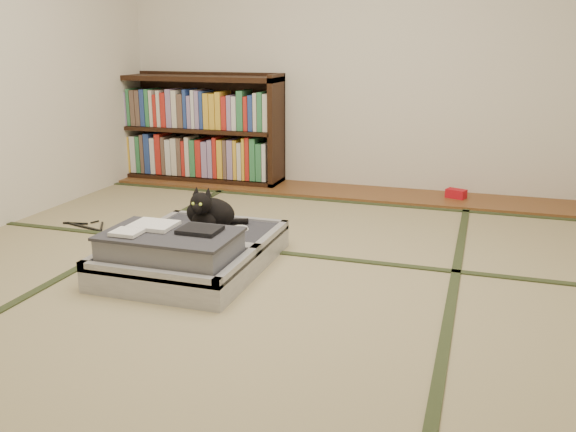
% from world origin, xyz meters
% --- Properties ---
extents(floor, '(4.50, 4.50, 0.00)m').
position_xyz_m(floor, '(0.00, 0.00, 0.00)').
color(floor, tan).
rests_on(floor, ground).
extents(wood_strip, '(4.00, 0.50, 0.02)m').
position_xyz_m(wood_strip, '(0.00, 2.00, 0.01)').
color(wood_strip, brown).
rests_on(wood_strip, ground).
extents(red_item, '(0.17, 0.14, 0.07)m').
position_xyz_m(red_item, '(0.91, 2.03, 0.06)').
color(red_item, red).
rests_on(red_item, wood_strip).
extents(tatami_borders, '(4.00, 4.50, 0.01)m').
position_xyz_m(tatami_borders, '(0.00, 0.49, 0.00)').
color(tatami_borders, '#2D381E').
rests_on(tatami_borders, ground).
extents(bookcase, '(1.52, 0.35, 0.98)m').
position_xyz_m(bookcase, '(-1.35, 2.07, 0.45)').
color(bookcase, black).
rests_on(bookcase, wood_strip).
extents(suitcase, '(0.77, 1.03, 0.30)m').
position_xyz_m(suitcase, '(-0.40, -0.02, 0.11)').
color(suitcase, '#AFB0B4').
rests_on(suitcase, floor).
extents(cat, '(0.34, 0.34, 0.28)m').
position_xyz_m(cat, '(-0.41, 0.27, 0.25)').
color(cat, black).
rests_on(cat, suitcase).
extents(cable_coil, '(0.11, 0.11, 0.03)m').
position_xyz_m(cable_coil, '(-0.23, 0.31, 0.16)').
color(cable_coil, white).
rests_on(cable_coil, suitcase).
extents(hanger, '(0.37, 0.21, 0.01)m').
position_xyz_m(hanger, '(-1.45, 0.51, 0.01)').
color(hanger, black).
rests_on(hanger, floor).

